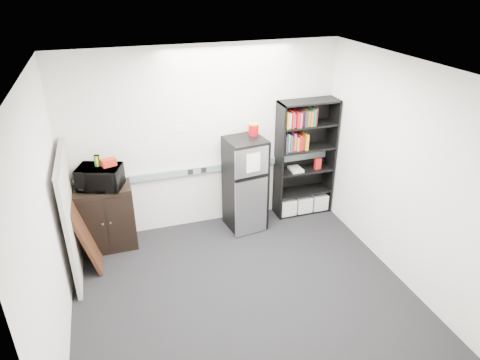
{
  "coord_description": "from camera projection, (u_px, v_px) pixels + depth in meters",
  "views": [
    {
      "loc": [
        -1.28,
        -3.91,
        3.57
      ],
      "look_at": [
        0.26,
        0.9,
        1.07
      ],
      "focal_mm": 32.0,
      "sensor_mm": 36.0,
      "label": 1
    }
  ],
  "objects": [
    {
      "name": "wall_back",
      "position": [
        205.0,
        140.0,
        6.17
      ],
      "size": [
        4.0,
        0.02,
        2.7
      ],
      "primitive_type": "cube",
      "color": "white",
      "rests_on": "floor"
    },
    {
      "name": "floor",
      "position": [
        242.0,
        291.0,
        5.28
      ],
      "size": [
        4.0,
        4.0,
        0.0
      ],
      "primitive_type": "plane",
      "color": "black",
      "rests_on": "ground"
    },
    {
      "name": "coffee_can",
      "position": [
        253.0,
        128.0,
        6.11
      ],
      "size": [
        0.15,
        0.15,
        0.2
      ],
      "color": "#A4070F",
      "rests_on": "refrigerator"
    },
    {
      "name": "bookshelf",
      "position": [
        305.0,
        160.0,
        6.63
      ],
      "size": [
        0.9,
        0.34,
        1.85
      ],
      "color": "black",
      "rests_on": "floor"
    },
    {
      "name": "snack_box_b",
      "position": [
        97.0,
        161.0,
        5.58
      ],
      "size": [
        0.08,
        0.06,
        0.15
      ],
      "primitive_type": "cube",
      "rotation": [
        0.0,
        0.0,
        -0.22
      ],
      "color": "#0D3D12",
      "rests_on": "microwave"
    },
    {
      "name": "cabinet",
      "position": [
        106.0,
        217.0,
        5.94
      ],
      "size": [
        0.75,
        0.5,
        0.94
      ],
      "color": "black",
      "rests_on": "floor"
    },
    {
      "name": "snack_box_a",
      "position": [
        97.0,
        161.0,
        5.58
      ],
      "size": [
        0.07,
        0.06,
        0.15
      ],
      "primitive_type": "cube",
      "rotation": [
        0.0,
        0.0,
        -0.08
      ],
      "color": "#1B602D",
      "rests_on": "microwave"
    },
    {
      "name": "snack_bag",
      "position": [
        109.0,
        162.0,
        5.58
      ],
      "size": [
        0.2,
        0.15,
        0.1
      ],
      "primitive_type": "cube",
      "rotation": [
        0.0,
        0.0,
        0.33
      ],
      "color": "red",
      "rests_on": "microwave"
    },
    {
      "name": "wall_right",
      "position": [
        398.0,
        171.0,
        5.22
      ],
      "size": [
        0.02,
        3.5,
        2.7
      ],
      "primitive_type": "cube",
      "color": "white",
      "rests_on": "floor"
    },
    {
      "name": "electrical_raceway",
      "position": [
        207.0,
        169.0,
        6.34
      ],
      "size": [
        3.92,
        0.05,
        0.1
      ],
      "primitive_type": "cube",
      "color": "gray",
      "rests_on": "wall_back"
    },
    {
      "name": "wall_left",
      "position": [
        46.0,
        225.0,
        4.13
      ],
      "size": [
        0.02,
        3.5,
        2.7
      ],
      "primitive_type": "cube",
      "color": "white",
      "rests_on": "floor"
    },
    {
      "name": "ceiling",
      "position": [
        243.0,
        70.0,
        4.08
      ],
      "size": [
        4.0,
        3.5,
        0.02
      ],
      "primitive_type": "cube",
      "color": "white",
      "rests_on": "wall_back"
    },
    {
      "name": "microwave",
      "position": [
        100.0,
        177.0,
        5.65
      ],
      "size": [
        0.65,
        0.54,
        0.31
      ],
      "primitive_type": "imported",
      "rotation": [
        0.0,
        0.0,
        -0.34
      ],
      "color": "black",
      "rests_on": "cabinet"
    },
    {
      "name": "refrigerator",
      "position": [
        245.0,
        184.0,
        6.31
      ],
      "size": [
        0.6,
        0.63,
        1.42
      ],
      "rotation": [
        0.0,
        0.0,
        0.14
      ],
      "color": "black",
      "rests_on": "floor"
    },
    {
      "name": "snack_box_c",
      "position": [
        98.0,
        161.0,
        5.58
      ],
      "size": [
        0.08,
        0.07,
        0.14
      ],
      "primitive_type": "cube",
      "rotation": [
        0.0,
        0.0,
        0.3
      ],
      "color": "gold",
      "rests_on": "microwave"
    },
    {
      "name": "wall_note",
      "position": [
        180.0,
        129.0,
        5.98
      ],
      "size": [
        0.14,
        0.0,
        0.1
      ],
      "primitive_type": "cube",
      "color": "white",
      "rests_on": "wall_back"
    },
    {
      "name": "framed_poster",
      "position": [
        86.0,
        231.0,
        5.59
      ],
      "size": [
        0.29,
        0.76,
        0.95
      ],
      "rotation": [
        0.0,
        -0.26,
        0.0
      ],
      "color": "black",
      "rests_on": "floor"
    },
    {
      "name": "cubicle_partition",
      "position": [
        71.0,
        216.0,
        5.32
      ],
      "size": [
        0.06,
        1.3,
        1.62
      ],
      "color": "#A19B8F",
      "rests_on": "floor"
    }
  ]
}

